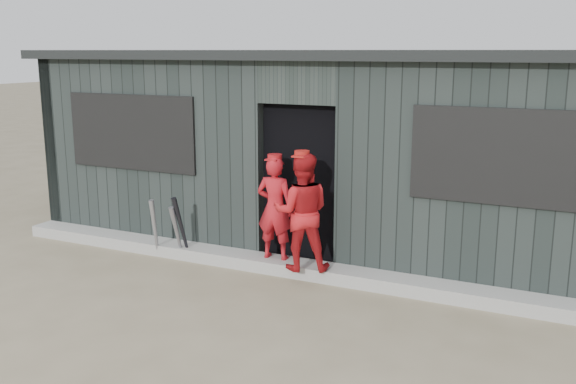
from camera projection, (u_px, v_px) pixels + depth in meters
The scene contains 9 objects.
ground at pixel (207, 331), 6.10m from camera, with size 80.00×80.00×0.00m, color #756950.
curb at pixel (289, 267), 7.69m from camera, with size 8.00×0.36×0.15m, color gray.
bat_left at pixel (155, 228), 8.20m from camera, with size 0.07×0.07×0.78m, color gray.
bat_mid at pixel (177, 233), 8.09m from camera, with size 0.07×0.07×0.74m, color gray.
bat_right at pixel (182, 228), 8.08m from camera, with size 0.07×0.07×0.86m, color black.
player_red_left at pixel (275, 208), 7.66m from camera, with size 0.46×0.30×1.25m, color red.
player_red_right at pixel (302, 212), 7.26m from camera, with size 0.66×0.51×1.35m, color red.
player_grey_back at pixel (329, 208), 8.04m from camera, with size 0.67×0.43×1.36m, color #A5A5A5.
dugout at pixel (341, 148), 8.92m from camera, with size 8.30×3.30×2.62m.
Camera 1 is at (3.14, -4.79, 2.61)m, focal length 40.00 mm.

